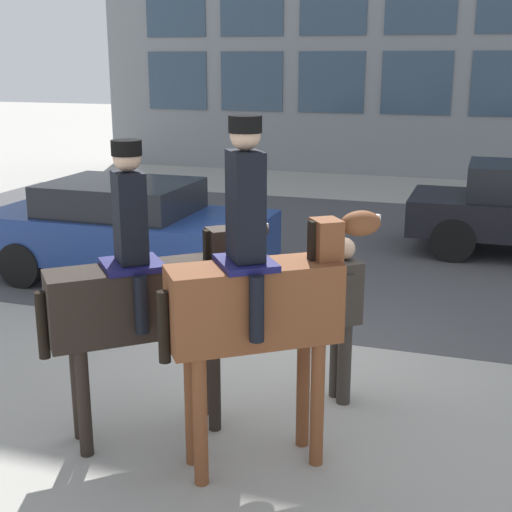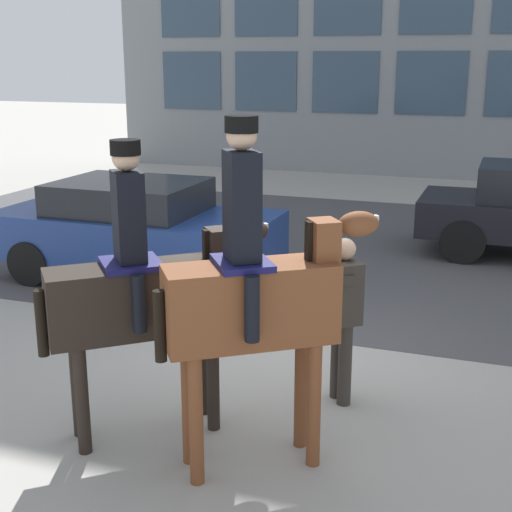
{
  "view_description": "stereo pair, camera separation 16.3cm",
  "coord_description": "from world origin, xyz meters",
  "px_view_note": "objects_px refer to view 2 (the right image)",
  "views": [
    {
      "loc": [
        2.04,
        -7.0,
        3.13
      ],
      "look_at": [
        0.15,
        -1.25,
        1.46
      ],
      "focal_mm": 50.0,
      "sensor_mm": 36.0,
      "label": 1
    },
    {
      "loc": [
        2.2,
        -6.94,
        3.13
      ],
      "look_at": [
        0.15,
        -1.25,
        1.46
      ],
      "focal_mm": 50.0,
      "sensor_mm": 36.0,
      "label": 2
    }
  ],
  "objects_px": {
    "mounted_horse_lead": "(145,291)",
    "street_car_near_lane": "(135,227)",
    "pedestrian_bystander": "(342,308)",
    "mounted_horse_companion": "(255,294)"
  },
  "relations": [
    {
      "from": "mounted_horse_lead",
      "to": "pedestrian_bystander",
      "type": "distance_m",
      "value": 1.83
    },
    {
      "from": "pedestrian_bystander",
      "to": "street_car_near_lane",
      "type": "bearing_deg",
      "value": -76.21
    },
    {
      "from": "pedestrian_bystander",
      "to": "street_car_near_lane",
      "type": "distance_m",
      "value": 4.75
    },
    {
      "from": "mounted_horse_companion",
      "to": "mounted_horse_lead",
      "type": "bearing_deg",
      "value": 135.16
    },
    {
      "from": "mounted_horse_companion",
      "to": "pedestrian_bystander",
      "type": "relative_size",
      "value": 1.73
    },
    {
      "from": "mounted_horse_lead",
      "to": "street_car_near_lane",
      "type": "bearing_deg",
      "value": 79.85
    },
    {
      "from": "mounted_horse_companion",
      "to": "street_car_near_lane",
      "type": "distance_m",
      "value": 5.41
    },
    {
      "from": "mounted_horse_lead",
      "to": "street_car_near_lane",
      "type": "relative_size",
      "value": 0.62
    },
    {
      "from": "mounted_horse_lead",
      "to": "pedestrian_bystander",
      "type": "height_order",
      "value": "mounted_horse_lead"
    },
    {
      "from": "mounted_horse_lead",
      "to": "street_car_near_lane",
      "type": "height_order",
      "value": "mounted_horse_lead"
    }
  ]
}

